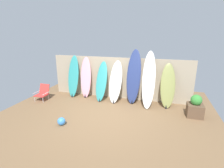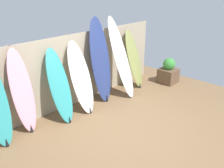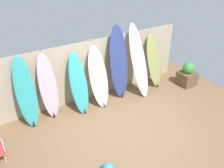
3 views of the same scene
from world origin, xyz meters
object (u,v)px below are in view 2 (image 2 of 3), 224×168
surfboard_teal_2 (60,87)px  surfboard_white_3 (81,78)px  surfboard_navy_4 (101,61)px  surfboard_olive_6 (134,59)px  surfboard_white_5 (121,58)px  surfboard_pink_1 (22,92)px  planter_box (168,72)px

surfboard_teal_2 → surfboard_white_3: size_ratio=0.97×
surfboard_navy_4 → surfboard_olive_6: bearing=-1.5°
surfboard_white_5 → surfboard_olive_6: (0.72, 0.12, -0.22)m
surfboard_white_5 → surfboard_olive_6: surfboard_white_5 is taller
surfboard_pink_1 → surfboard_white_5: (2.75, -0.23, 0.18)m
surfboard_navy_4 → planter_box: (2.27, -0.67, -0.74)m
surfboard_white_5 → surfboard_teal_2: bearing=177.9°
surfboard_teal_2 → planter_box: surfboard_teal_2 is taller
surfboard_navy_4 → surfboard_white_5: surfboard_navy_4 is taller
surfboard_pink_1 → surfboard_teal_2: size_ratio=1.09×
surfboard_white_3 → surfboard_white_5: size_ratio=0.80×
surfboard_pink_1 → surfboard_white_3: bearing=-6.5°
surfboard_pink_1 → surfboard_navy_4: bearing=-2.1°
surfboard_teal_2 → surfboard_navy_4: bearing=3.6°
surfboard_pink_1 → surfboard_white_5: bearing=-4.9°
surfboard_pink_1 → surfboard_white_3: 1.42m
surfboard_teal_2 → surfboard_white_5: (1.96, -0.07, 0.25)m
planter_box → surfboard_olive_6: bearing=146.1°
surfboard_pink_1 → surfboard_olive_6: surfboard_pink_1 is taller
planter_box → surfboard_teal_2: bearing=170.9°
surfboard_olive_6 → planter_box: bearing=-33.9°
surfboard_white_3 → surfboard_olive_6: (2.07, 0.05, -0.00)m
surfboard_white_3 → surfboard_white_5: (1.34, -0.08, 0.22)m
surfboard_navy_4 → surfboard_pink_1: bearing=177.9°
surfboard_white_5 → surfboard_olive_6: size_ratio=1.27×
surfboard_teal_2 → surfboard_navy_4: (1.35, 0.09, 0.27)m
surfboard_pink_1 → surfboard_navy_4: surfboard_navy_4 is taller
surfboard_olive_6 → planter_box: (0.94, -0.63, -0.50)m
surfboard_white_5 → planter_box: (1.66, -0.51, -0.72)m
surfboard_teal_2 → surfboard_navy_4: surfboard_navy_4 is taller
surfboard_teal_2 → surfboard_olive_6: 2.68m
surfboard_teal_2 → surfboard_white_3: (0.61, 0.00, 0.03)m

